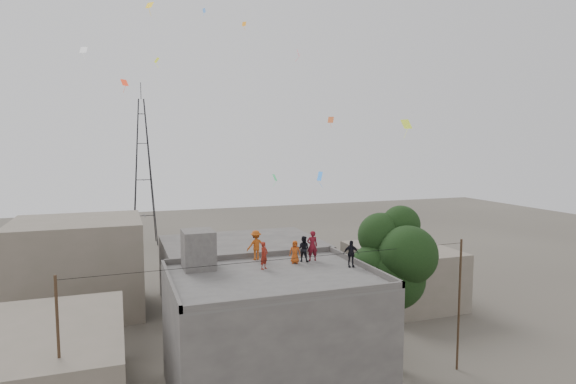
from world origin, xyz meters
The scene contains 17 objects.
main_building centered at (0.00, 0.00, 3.05)m, with size 10.00×8.00×6.10m.
parapet centered at (0.00, 0.00, 6.25)m, with size 10.00×8.00×0.30m.
stair_head_box centered at (-3.20, 2.60, 7.10)m, with size 1.60×1.80×2.00m, color #4A4745.
neighbor_west centered at (-11.00, 2.00, 2.00)m, with size 8.00×10.00×4.00m, color #6B6354.
neighbor_north centered at (2.00, 14.00, 2.50)m, with size 12.00×9.00×5.00m, color #4A4745.
neighbor_northwest centered at (-10.00, 16.00, 3.50)m, with size 9.00×8.00×7.00m, color #6B6354.
neighbor_east centered at (14.00, 10.00, 2.20)m, with size 7.00×8.00×4.40m, color #6B6354.
tree centered at (7.37, 0.60, 6.10)m, with size 4.90×4.60×9.10m.
utility_line centered at (0.50, -1.25, 3.83)m, with size 20.12×0.62×7.40m.
transmission_tower centered at (-4.00, 40.00, 9.07)m, with size 2.97×2.97×20.01m.
person_red_adult centered at (3.02, 2.15, 6.94)m, with size 0.61×0.40×1.68m, color maroon.
person_orange_child centered at (1.90, 1.92, 6.72)m, with size 0.61×0.40×1.24m, color #B24514.
person_dark_child centered at (2.49, 2.15, 6.81)m, with size 0.69×0.54×1.42m, color black.
person_dark_adult centered at (4.40, 0.17, 6.81)m, with size 0.83×0.35×1.42m, color black.
person_orange_adult centered at (0.13, 3.40, 6.93)m, with size 1.07×0.62×1.66m, color #AC4913.
person_red_child centered at (-0.02, 1.32, 6.81)m, with size 0.52×0.34×1.43m, color maroon.
kites centered at (0.69, 7.09, 16.35)m, with size 19.28×16.61×12.95m.
Camera 1 is at (-7.04, -22.09, 12.59)m, focal length 30.00 mm.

